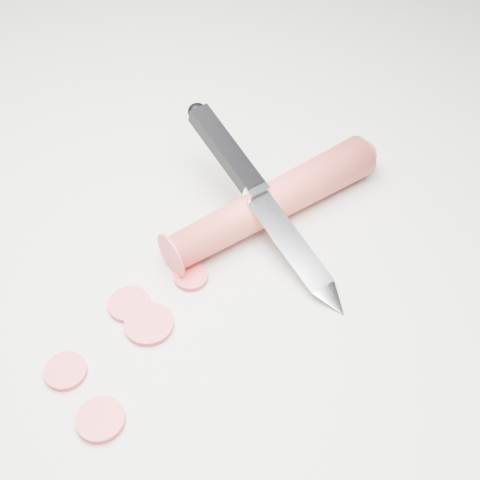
# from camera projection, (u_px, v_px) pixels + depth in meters

# --- Properties ---
(ground) EXTENTS (2.40, 2.40, 0.00)m
(ground) POSITION_uv_depth(u_px,v_px,m) (186.00, 276.00, 0.58)
(ground) COLOR beige
(ground) RESTS_ON ground
(carrot) EXTENTS (0.17, 0.19, 0.04)m
(carrot) POSITION_uv_depth(u_px,v_px,m) (273.00, 202.00, 0.62)
(carrot) COLOR #CB3D33
(carrot) RESTS_ON ground
(carrot_slice_0) EXTENTS (0.03, 0.03, 0.01)m
(carrot_slice_0) POSITION_uv_depth(u_px,v_px,m) (66.00, 371.00, 0.52)
(carrot_slice_0) COLOR #E1444B
(carrot_slice_0) RESTS_ON ground
(carrot_slice_1) EXTENTS (0.04, 0.04, 0.01)m
(carrot_slice_1) POSITION_uv_depth(u_px,v_px,m) (149.00, 324.00, 0.55)
(carrot_slice_1) COLOR #E1444B
(carrot_slice_1) RESTS_ON ground
(carrot_slice_2) EXTENTS (0.04, 0.04, 0.01)m
(carrot_slice_2) POSITION_uv_depth(u_px,v_px,m) (101.00, 420.00, 0.49)
(carrot_slice_2) COLOR #E1444B
(carrot_slice_2) RESTS_ON ground
(carrot_slice_3) EXTENTS (0.04, 0.04, 0.01)m
(carrot_slice_3) POSITION_uv_depth(u_px,v_px,m) (129.00, 304.00, 0.56)
(carrot_slice_3) COLOR #E1444B
(carrot_slice_3) RESTS_ON ground
(carrot_slice_4) EXTENTS (0.03, 0.03, 0.01)m
(carrot_slice_4) POSITION_uv_depth(u_px,v_px,m) (191.00, 277.00, 0.58)
(carrot_slice_4) COLOR #E1444B
(carrot_slice_4) RESTS_ON ground
(kitchen_knife) EXTENTS (0.19, 0.17, 0.08)m
(kitchen_knife) POSITION_uv_depth(u_px,v_px,m) (265.00, 201.00, 0.59)
(kitchen_knife) COLOR silver
(kitchen_knife) RESTS_ON ground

